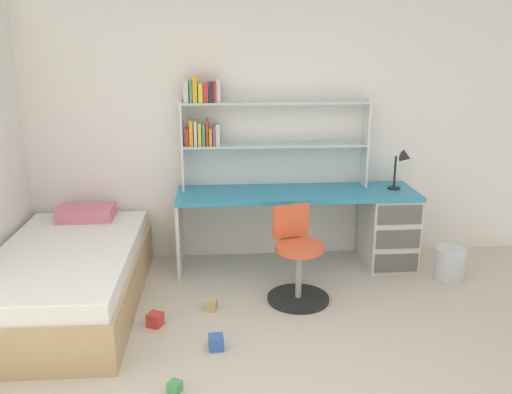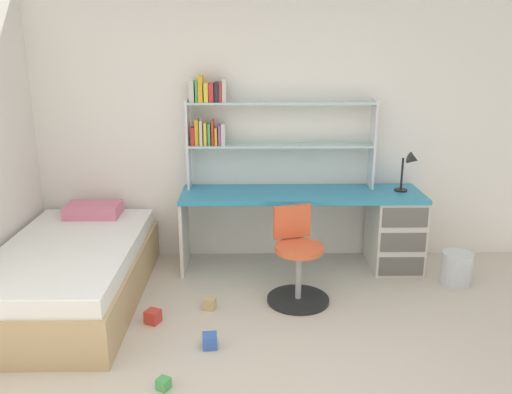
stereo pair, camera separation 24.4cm
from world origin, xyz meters
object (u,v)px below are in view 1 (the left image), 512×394
object	(u,v)px
swivel_chair	(297,264)
waste_bin	(450,263)
bookshelf_hutch	(244,122)
desk_lamp	(403,163)
toy_block_red_2	(155,320)
toy_block_green_0	(175,387)
toy_block_blue_1	(216,342)
desk	(360,222)
bed_platform	(68,277)
toy_block_natural_3	(211,305)

from	to	relation	value
swivel_chair	waste_bin	world-z (taller)	swivel_chair
bookshelf_hutch	waste_bin	xyz separation A→B (m)	(1.84, -0.59, -1.23)
desk_lamp	toy_block_red_2	world-z (taller)	desk_lamp
desk_lamp	swivel_chair	world-z (taller)	desk_lamp
toy_block_green_0	toy_block_blue_1	bearing A→B (deg)	61.40
bookshelf_hutch	toy_block_blue_1	world-z (taller)	bookshelf_hutch
desk	swivel_chair	xyz separation A→B (m)	(-0.71, -0.70, -0.12)
bookshelf_hutch	bed_platform	xyz separation A→B (m)	(-1.49, -0.88, -1.12)
desk_lamp	waste_bin	distance (m)	1.01
toy_block_red_2	desk_lamp	bearing A→B (deg)	25.68
waste_bin	toy_block_natural_3	size ratio (longest dim) A/B	3.22
toy_block_green_0	toy_block_red_2	world-z (taller)	toy_block_red_2
bed_platform	toy_block_natural_3	world-z (taller)	bed_platform
swivel_chair	waste_bin	distance (m)	1.49
bookshelf_hutch	toy_block_natural_3	bearing A→B (deg)	-107.80
desk_lamp	swivel_chair	distance (m)	1.47
bookshelf_hutch	bed_platform	world-z (taller)	bookshelf_hutch
bed_platform	toy_block_blue_1	xyz separation A→B (m)	(1.20, -0.74, -0.20)
toy_block_blue_1	toy_block_natural_3	bearing A→B (deg)	94.28
bookshelf_hutch	toy_block_red_2	xyz separation A→B (m)	(-0.76, -1.26, -1.32)
toy_block_blue_1	bed_platform	bearing A→B (deg)	148.22
toy_block_blue_1	desk_lamp	bearing A→B (deg)	38.93
bookshelf_hutch	swivel_chair	distance (m)	1.44
toy_block_blue_1	toy_block_red_2	distance (m)	0.59
bed_platform	toy_block_natural_3	size ratio (longest dim) A/B	22.28
toy_block_red_2	toy_block_blue_1	bearing A→B (deg)	-37.53
toy_block_natural_3	bookshelf_hutch	bearing A→B (deg)	72.20
swivel_chair	toy_block_blue_1	size ratio (longest dim) A/B	7.65
swivel_chair	toy_block_natural_3	world-z (taller)	swivel_chair
desk_lamp	waste_bin	size ratio (longest dim) A/B	1.31
bookshelf_hutch	swivel_chair	world-z (taller)	bookshelf_hutch
swivel_chair	toy_block_natural_3	xyz separation A→B (m)	(-0.72, -0.15, -0.27)
desk_lamp	toy_block_natural_3	distance (m)	2.22
desk_lamp	bed_platform	distance (m)	3.14
bookshelf_hutch	swivel_chair	bearing A→B (deg)	-66.42
toy_block_blue_1	desk	bearing A→B (deg)	45.87
desk_lamp	bed_platform	size ratio (longest dim) A/B	0.19
toy_block_red_2	swivel_chair	bearing A→B (deg)	18.03
bookshelf_hutch	toy_block_green_0	world-z (taller)	bookshelf_hutch
bookshelf_hutch	desk_lamp	bearing A→B (deg)	-7.22
waste_bin	desk	bearing A→B (deg)	151.69
desk	waste_bin	xyz separation A→B (m)	(0.75, -0.40, -0.29)
bookshelf_hutch	toy_block_blue_1	xyz separation A→B (m)	(-0.29, -1.62, -1.32)
desk_lamp	desk	bearing A→B (deg)	-179.75
swivel_chair	waste_bin	size ratio (longest dim) A/B	2.69
waste_bin	toy_block_blue_1	distance (m)	2.37
desk	toy_block_red_2	bearing A→B (deg)	-149.89
desk_lamp	waste_bin	world-z (taller)	desk_lamp
bed_platform	waste_bin	size ratio (longest dim) A/B	6.91
bookshelf_hutch	toy_block_natural_3	distance (m)	1.72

